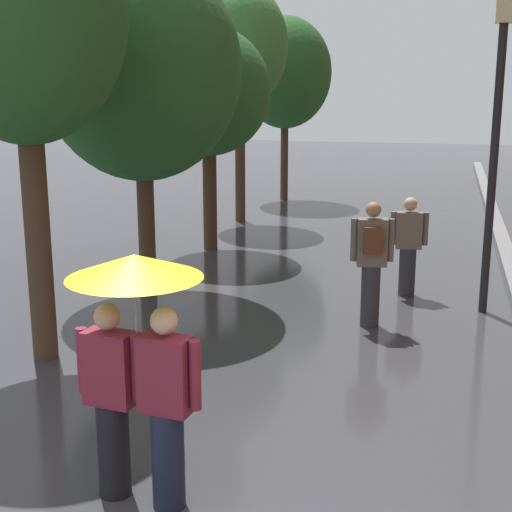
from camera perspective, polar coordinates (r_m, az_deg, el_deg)
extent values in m
cube|color=slate|center=(14.71, 19.31, -0.05)|extent=(0.30, 36.00, 0.12)
cylinder|color=#473323|center=(8.92, -16.89, 1.25)|extent=(0.30, 0.30, 2.97)
ellipsoid|color=#235623|center=(8.78, -18.08, 18.08)|extent=(2.34, 2.34, 2.98)
cylinder|color=#473323|center=(11.60, -8.68, 2.52)|extent=(0.27, 0.27, 2.24)
ellipsoid|color=#235623|center=(11.41, -9.11, 14.49)|extent=(3.08, 3.08, 3.42)
cylinder|color=#473323|center=(14.66, -3.67, 4.83)|extent=(0.28, 0.28, 2.23)
ellipsoid|color=#235623|center=(14.51, -3.80, 12.91)|extent=(2.45, 2.45, 2.52)
cylinder|color=#473323|center=(17.76, -1.26, 7.78)|extent=(0.25, 0.25, 3.13)
ellipsoid|color=#387533|center=(17.71, -1.31, 16.33)|extent=(2.31, 2.31, 2.88)
cylinder|color=#473323|center=(21.30, 2.26, 7.80)|extent=(0.22, 0.22, 2.47)
ellipsoid|color=#235623|center=(21.21, 2.32, 14.31)|extent=(2.66, 2.66, 3.14)
cylinder|color=black|center=(6.12, -11.20, -14.77)|extent=(0.26, 0.26, 0.80)
cube|color=maroon|center=(5.83, -11.51, -8.69)|extent=(0.42, 0.26, 0.60)
sphere|color=tan|center=(5.68, -11.70, -4.71)|extent=(0.21, 0.21, 0.21)
cylinder|color=maroon|center=(5.95, -13.58, -8.03)|extent=(0.09, 0.09, 0.54)
cylinder|color=maroon|center=(5.69, -9.36, -8.80)|extent=(0.09, 0.09, 0.54)
cylinder|color=#1E233D|center=(5.89, -6.98, -15.69)|extent=(0.26, 0.26, 0.81)
cube|color=maroon|center=(5.59, -7.18, -9.30)|extent=(0.42, 0.26, 0.61)
sphere|color=beige|center=(5.44, -7.31, -5.12)|extent=(0.21, 0.21, 0.21)
cylinder|color=maroon|center=(5.69, -9.44, -8.62)|extent=(0.09, 0.09, 0.55)
cylinder|color=maroon|center=(5.47, -4.84, -9.40)|extent=(0.09, 0.09, 0.55)
cylinder|color=#9E9EA3|center=(5.64, -9.37, -6.77)|extent=(0.02, 0.02, 1.07)
cone|color=yellow|center=(5.46, -9.61, -0.80)|extent=(1.04, 1.04, 0.18)
cylinder|color=black|center=(10.81, 18.24, 6.20)|extent=(0.12, 0.12, 4.09)
cube|color=beige|center=(10.79, 19.12, 17.89)|extent=(0.24, 0.24, 0.32)
cylinder|color=#2D2D33|center=(10.08, 9.04, -3.14)|extent=(0.26, 0.26, 0.87)
cube|color=#665B4C|center=(9.89, 9.20, 1.08)|extent=(0.44, 0.29, 0.65)
sphere|color=#9E7051|center=(9.81, 9.29, 3.65)|extent=(0.21, 0.21, 0.21)
cylinder|color=#665B4C|center=(9.87, 7.76, 1.29)|extent=(0.09, 0.09, 0.59)
cylinder|color=#665B4C|center=(9.91, 10.64, 1.24)|extent=(0.09, 0.09, 0.59)
cube|color=#592D19|center=(9.75, 9.28, 1.23)|extent=(0.28, 0.19, 0.36)
cylinder|color=#2D2D33|center=(11.69, 11.88, -1.23)|extent=(0.26, 0.26, 0.77)
cube|color=#665B4C|center=(11.54, 12.04, 2.02)|extent=(0.42, 0.26, 0.58)
sphere|color=tan|center=(11.47, 12.14, 4.04)|extent=(0.21, 0.21, 0.21)
cylinder|color=#665B4C|center=(11.53, 10.81, 2.20)|extent=(0.09, 0.09, 0.52)
cylinder|color=#665B4C|center=(11.56, 13.28, 2.11)|extent=(0.09, 0.09, 0.52)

